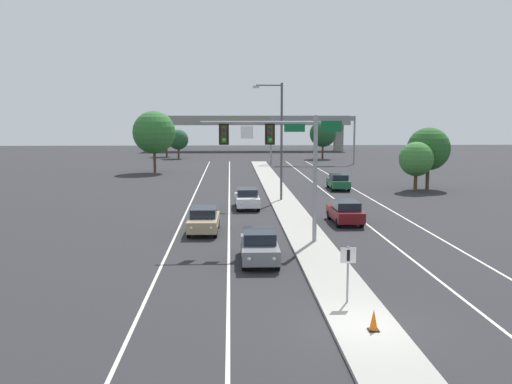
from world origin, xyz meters
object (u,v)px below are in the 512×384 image
object	(u,v)px
tree_far_right_a	(416,159)
tree_far_left_a	(166,138)
tree_far_left_b	(178,140)
street_lamp_median	(279,134)
median_sign_post	(348,266)
car_receding_green	(338,182)
tree_far_left_c	(154,132)
car_oncoming_tan	(204,220)
car_oncoming_grey	(259,246)
car_oncoming_white	(247,198)
overhead_signal_mast	(279,152)
tree_far_right_c	(323,134)
tree_far_right_b	(429,149)
car_receding_darkred	(345,212)
highway_sign_gantry	(313,125)
traffic_cone_median_nose	(374,320)

from	to	relation	value
tree_far_right_a	tree_far_left_a	xyz separation A→B (m)	(-30.06, 51.01, 0.30)
tree_far_left_b	street_lamp_median	bearing A→B (deg)	-75.64
median_sign_post	tree_far_left_a	distance (m)	86.08
car_receding_green	tree_far_left_c	world-z (taller)	tree_far_left_c
street_lamp_median	tree_far_right_a	distance (m)	15.51
car_oncoming_tan	car_oncoming_grey	bearing A→B (deg)	-67.29
median_sign_post	tree_far_left_a	world-z (taller)	tree_far_left_a
car_oncoming_white	street_lamp_median	bearing A→B (deg)	51.85
car_oncoming_grey	overhead_signal_mast	bearing A→B (deg)	71.72
tree_far_right_c	tree_far_right_a	bearing A→B (deg)	-87.53
overhead_signal_mast	tree_far_right_b	size ratio (longest dim) A/B	1.15
car_oncoming_grey	median_sign_post	bearing A→B (deg)	-66.02
overhead_signal_mast	tree_far_left_a	distance (m)	75.11
street_lamp_median	car_receding_green	xyz separation A→B (m)	(6.71, 7.68, -4.97)
tree_far_right_b	tree_far_left_a	size ratio (longest dim) A/B	1.17
car_oncoming_white	car_receding_darkred	bearing A→B (deg)	-46.48
street_lamp_median	car_oncoming_white	world-z (taller)	street_lamp_median
car_receding_green	tree_far_right_b	distance (m)	9.70
street_lamp_median	tree_far_right_a	size ratio (longest dim) A/B	2.05
car_oncoming_white	tree_far_right_c	distance (m)	56.27
tree_far_left_c	tree_far_right_c	bearing A→B (deg)	42.50
median_sign_post	car_oncoming_white	xyz separation A→B (m)	(-3.15, 23.84, -0.77)
car_oncoming_white	car_oncoming_grey	bearing A→B (deg)	-89.64
car_oncoming_tan	highway_sign_gantry	distance (m)	53.98
overhead_signal_mast	car_oncoming_white	distance (m)	13.83
car_receding_green	tree_far_right_a	bearing A→B (deg)	-12.89
traffic_cone_median_nose	tree_far_right_c	size ratio (longest dim) A/B	0.11
traffic_cone_median_nose	tree_far_left_b	world-z (taller)	tree_far_left_b
tree_far_right_b	tree_far_left_c	size ratio (longest dim) A/B	0.77
highway_sign_gantry	tree_far_right_c	xyz separation A→B (m)	(3.54, 11.92, -1.75)
street_lamp_median	tree_far_right_b	size ratio (longest dim) A/B	1.60
highway_sign_gantry	tree_far_right_a	distance (m)	33.13
tree_far_left_c	tree_far_right_a	xyz separation A→B (m)	(28.22, -20.37, -2.12)
highway_sign_gantry	tree_far_left_b	bearing A→B (deg)	148.22
overhead_signal_mast	car_receding_green	size ratio (longest dim) A/B	1.60
car_receding_darkred	highway_sign_gantry	xyz separation A→B (m)	(4.93, 49.07, 5.34)
street_lamp_median	tree_far_right_c	world-z (taller)	street_lamp_median
car_oncoming_grey	tree_far_left_b	size ratio (longest dim) A/B	0.87
car_oncoming_grey	traffic_cone_median_nose	xyz separation A→B (m)	(3.31, -9.80, -0.31)
overhead_signal_mast	median_sign_post	distance (m)	11.59
median_sign_post	car_oncoming_grey	world-z (taller)	median_sign_post
tree_far_left_b	tree_far_left_c	world-z (taller)	tree_far_left_c
street_lamp_median	tree_far_left_b	size ratio (longest dim) A/B	1.94
car_receding_green	tree_far_right_b	size ratio (longest dim) A/B	0.72
car_receding_darkred	tree_far_right_a	size ratio (longest dim) A/B	0.92
tree_far_left_b	tree_far_left_a	size ratio (longest dim) A/B	0.96
car_receding_darkred	street_lamp_median	bearing A→B (deg)	109.25
street_lamp_median	car_oncoming_tan	size ratio (longest dim) A/B	2.22
car_oncoming_white	tree_far_left_b	world-z (taller)	tree_far_left_b
car_receding_darkred	tree_far_left_b	distance (m)	65.00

